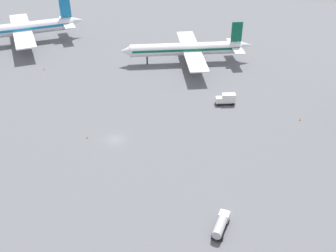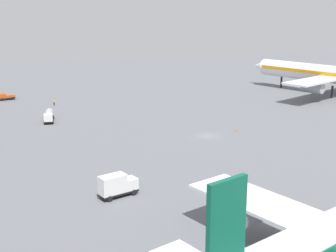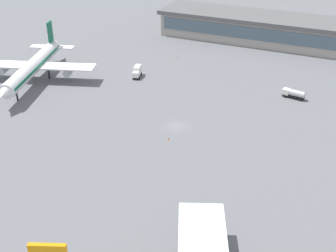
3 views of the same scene
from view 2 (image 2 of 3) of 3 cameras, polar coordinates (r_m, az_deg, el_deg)
name	(u,v)px [view 2 (image 2 of 3)]	position (r m, az deg, el deg)	size (l,w,h in m)	color
ground	(207,136)	(97.39, 4.78, -1.21)	(288.00, 288.00, 0.00)	slate
airplane_at_gate	(331,74)	(148.67, 19.07, 5.93)	(53.09, 43.91, 17.01)	white
catering_truck	(117,185)	(66.90, -6.18, -7.13)	(3.48, 5.91, 3.30)	black
fuel_truck	(49,116)	(112.02, -14.21, 1.21)	(6.51, 2.94, 2.50)	black
pushback_tractor	(6,97)	(141.43, -19.03, 3.38)	(3.03, 4.72, 1.90)	black
ground_crew_worker	(54,102)	(130.27, -13.61, 2.82)	(0.52, 0.52, 1.67)	#1E2338
safety_cone_far_side	(236,130)	(101.33, 8.21, -0.51)	(0.44, 0.44, 0.60)	#EA590C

